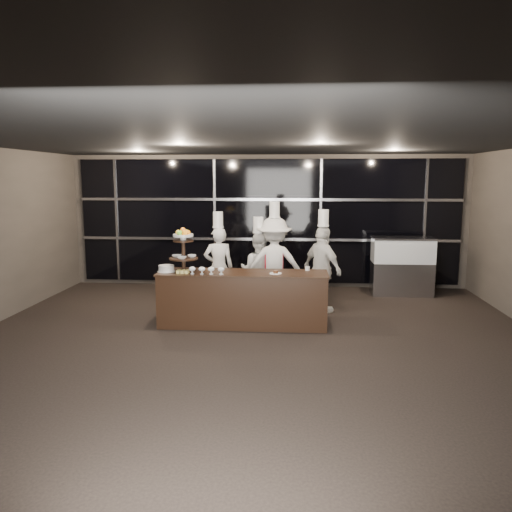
# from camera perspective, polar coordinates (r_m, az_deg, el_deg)

# --- Properties ---
(room) EXTENTS (10.00, 10.00, 10.00)m
(room) POSITION_cam_1_polar(r_m,az_deg,el_deg) (6.48, -1.02, 0.21)
(room) COLOR black
(room) RESTS_ON ground
(window_wall) EXTENTS (8.60, 0.10, 2.80)m
(window_wall) POSITION_cam_1_polar(r_m,az_deg,el_deg) (11.37, 1.30, 3.98)
(window_wall) COLOR black
(window_wall) RESTS_ON ground
(buffet_counter) EXTENTS (2.84, 0.74, 0.92)m
(buffet_counter) POSITION_cam_1_polar(r_m,az_deg,el_deg) (8.44, -1.51, -4.89)
(buffet_counter) COLOR black
(buffet_counter) RESTS_ON ground
(display_stand) EXTENTS (0.48, 0.48, 0.74)m
(display_stand) POSITION_cam_1_polar(r_m,az_deg,el_deg) (8.44, -8.31, 1.05)
(display_stand) COLOR black
(display_stand) RESTS_ON buffet_counter
(compotes) EXTENTS (0.59, 0.11, 0.12)m
(compotes) POSITION_cam_1_polar(r_m,az_deg,el_deg) (8.20, -5.67, -1.52)
(compotes) COLOR silver
(compotes) RESTS_ON buffet_counter
(layer_cake) EXTENTS (0.30, 0.30, 0.11)m
(layer_cake) POSITION_cam_1_polar(r_m,az_deg,el_deg) (8.52, -10.20, -1.42)
(layer_cake) COLOR white
(layer_cake) RESTS_ON buffet_counter
(pastry_squares) EXTENTS (0.20, 0.13, 0.05)m
(pastry_squares) POSITION_cam_1_polar(r_m,az_deg,el_deg) (8.34, -8.37, -1.77)
(pastry_squares) COLOR #EBDC73
(pastry_squares) RESTS_ON buffet_counter
(small_plate) EXTENTS (0.20, 0.20, 0.05)m
(small_plate) POSITION_cam_1_polar(r_m,az_deg,el_deg) (8.21, 2.25, -1.94)
(small_plate) COLOR white
(small_plate) RESTS_ON buffet_counter
(chef_cup) EXTENTS (0.08, 0.08, 0.07)m
(chef_cup) POSITION_cam_1_polar(r_m,az_deg,el_deg) (8.55, 5.90, -1.41)
(chef_cup) COLOR white
(chef_cup) RESTS_ON buffet_counter
(display_case) EXTENTS (1.28, 0.56, 1.24)m
(display_case) POSITION_cam_1_polar(r_m,az_deg,el_deg) (11.07, 16.36, -0.78)
(display_case) COLOR #A5A5AA
(display_case) RESTS_ON ground
(chef_a) EXTENTS (0.63, 0.49, 1.85)m
(chef_a) POSITION_cam_1_polar(r_m,az_deg,el_deg) (9.62, -4.30, -1.12)
(chef_a) COLOR silver
(chef_a) RESTS_ON ground
(chef_b) EXTENTS (0.79, 0.67, 1.76)m
(chef_b) POSITION_cam_1_polar(r_m,az_deg,el_deg) (9.51, 0.27, -1.57)
(chef_b) COLOR white
(chef_b) RESTS_ON ground
(chef_c) EXTENTS (1.17, 0.72, 2.05)m
(chef_c) POSITION_cam_1_polar(r_m,az_deg,el_deg) (9.40, 2.10, -0.86)
(chef_c) COLOR white
(chef_c) RESTS_ON ground
(chef_d) EXTENTS (0.90, 0.99, 1.92)m
(chef_d) POSITION_cam_1_polar(r_m,az_deg,el_deg) (9.28, 7.59, -1.43)
(chef_d) COLOR white
(chef_d) RESTS_ON ground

